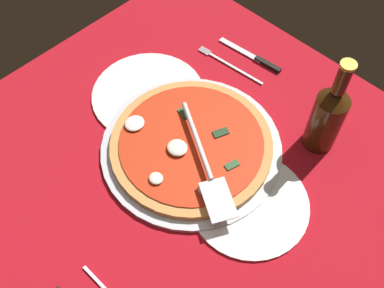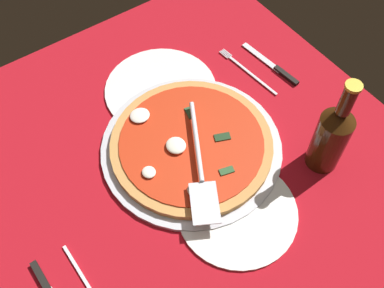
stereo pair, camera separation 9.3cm
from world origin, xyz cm
name	(u,v)px [view 1 (the left image)]	position (x,y,z in cm)	size (l,w,h in cm)	color
ground_plane	(180,160)	(0.00, 0.00, -0.40)	(91.30, 91.30, 0.80)	#A5101A
pizza_pan	(192,148)	(0.19, 3.39, 0.68)	(37.89, 37.89, 1.36)	silver
dinner_plate_left	(148,95)	(-17.40, 7.03, 0.50)	(25.65, 25.65, 1.00)	silver
dinner_plate_right	(249,204)	(17.12, 2.03, 0.50)	(23.17, 23.17, 1.00)	white
pizza	(191,145)	(0.14, 3.25, 2.24)	(33.83, 33.83, 2.97)	#C78A47
pizza_server	(205,163)	(6.29, 0.88, 4.69)	(25.78, 16.41, 1.00)	silver
place_setting_far	(243,63)	(-8.54, 30.04, 0.35)	(20.68, 14.53, 1.40)	silver
beer_bottle	(327,116)	(17.87, 23.50, 9.11)	(6.59, 6.59, 23.76)	#391E0B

